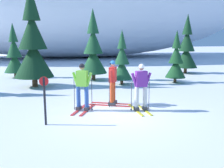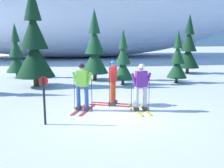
# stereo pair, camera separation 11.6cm
# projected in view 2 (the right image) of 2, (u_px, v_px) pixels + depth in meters

# --- Properties ---
(ground_plane) EXTENTS (120.00, 120.00, 0.00)m
(ground_plane) POSITION_uv_depth(u_px,v_px,m) (118.00, 114.00, 8.90)
(ground_plane) COLOR white
(skier_purple_jacket) EXTENTS (0.78, 1.57, 1.73)m
(skier_purple_jacket) POSITION_uv_depth(u_px,v_px,m) (141.00, 87.00, 9.17)
(skier_purple_jacket) COLOR gold
(skier_purple_jacket) RESTS_ON ground
(skier_red_jacket) EXTENTS (1.68, 1.10, 1.78)m
(skier_red_jacket) POSITION_uv_depth(u_px,v_px,m) (113.00, 82.00, 9.98)
(skier_red_jacket) COLOR red
(skier_red_jacket) RESTS_ON ground
(skier_lime_jacket) EXTENTS (1.09, 1.62, 1.74)m
(skier_lime_jacket) POSITION_uv_depth(u_px,v_px,m) (82.00, 86.00, 9.22)
(skier_lime_jacket) COLOR red
(skier_lime_jacket) RESTS_ON ground
(pine_tree_left) EXTENTS (1.40, 1.40, 3.62)m
(pine_tree_left) POSITION_uv_depth(u_px,v_px,m) (16.00, 55.00, 16.91)
(pine_tree_left) COLOR #47301E
(pine_tree_left) RESTS_ON ground
(pine_tree_center_left) EXTENTS (2.09, 2.09, 5.42)m
(pine_tree_center_left) POSITION_uv_depth(u_px,v_px,m) (34.00, 45.00, 13.57)
(pine_tree_center_left) COLOR #47301E
(pine_tree_center_left) RESTS_ON ground
(pine_tree_center) EXTENTS (1.71, 1.71, 4.42)m
(pine_tree_center) POSITION_uv_depth(u_px,v_px,m) (95.00, 51.00, 15.81)
(pine_tree_center) COLOR #47301E
(pine_tree_center) RESTS_ON ground
(pine_tree_center_right) EXTENTS (1.20, 1.20, 3.11)m
(pine_tree_center_right) POSITION_uv_depth(u_px,v_px,m) (123.00, 62.00, 14.37)
(pine_tree_center_right) COLOR #47301E
(pine_tree_center_right) RESTS_ON ground
(pine_tree_right) EXTENTS (1.20, 1.20, 3.10)m
(pine_tree_right) POSITION_uv_depth(u_px,v_px,m) (177.00, 61.00, 14.91)
(pine_tree_right) COLOR #47301E
(pine_tree_right) RESTS_ON ground
(pine_tree_far_right) EXTENTS (1.69, 1.69, 4.38)m
(pine_tree_far_right) POSITION_uv_depth(u_px,v_px,m) (188.00, 49.00, 18.80)
(pine_tree_far_right) COLOR #47301E
(pine_tree_far_right) RESTS_ON ground
(snow_ridge_background) EXTENTS (48.89, 20.06, 14.67)m
(snow_ridge_background) POSITION_uv_depth(u_px,v_px,m) (79.00, 1.00, 33.38)
(snow_ridge_background) COLOR white
(snow_ridge_background) RESTS_ON ground
(trail_marker_post) EXTENTS (0.28, 0.07, 1.50)m
(trail_marker_post) POSITION_uv_depth(u_px,v_px,m) (44.00, 98.00, 7.71)
(trail_marker_post) COLOR black
(trail_marker_post) RESTS_ON ground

